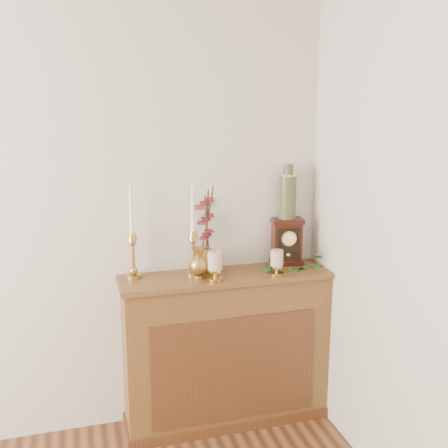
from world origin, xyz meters
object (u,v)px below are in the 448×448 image
object	(u,v)px
candlestick_left	(132,248)
bud_vase	(198,263)
ceramic_vase	(288,195)
candlestick_center	(193,246)
mantel_clock	(286,242)
ginger_jar	(206,232)

from	to	relation	value
candlestick_left	bud_vase	xyz separation A→B (m)	(0.35, -0.10, -0.09)
ceramic_vase	candlestick_left	bearing A→B (deg)	-178.50
bud_vase	ceramic_vase	size ratio (longest dim) A/B	0.55
candlestick_left	bud_vase	bearing A→B (deg)	-16.14
candlestick_center	bud_vase	distance (m)	0.10
mantel_clock	candlestick_center	bearing A→B (deg)	-164.12
bud_vase	mantel_clock	size ratio (longest dim) A/B	0.64
candlestick_left	ceramic_vase	distance (m)	0.96
candlestick_left	mantel_clock	distance (m)	0.93
ginger_jar	ceramic_vase	size ratio (longest dim) A/B	1.56
candlestick_center	bud_vase	xyz separation A→B (m)	(0.02, -0.05, -0.09)
bud_vase	ceramic_vase	bearing A→B (deg)	12.26
candlestick_left	mantel_clock	bearing A→B (deg)	1.34
candlestick_left	candlestick_center	size ratio (longest dim) A/B	1.00
mantel_clock	candlestick_left	bearing A→B (deg)	-169.67
candlestick_center	ginger_jar	xyz separation A→B (m)	(0.10, 0.10, 0.05)
mantel_clock	ceramic_vase	size ratio (longest dim) A/B	0.87
candlestick_left	bud_vase	distance (m)	0.37
bud_vase	ceramic_vase	xyz separation A→B (m)	(0.58, 0.13, 0.34)
ceramic_vase	bud_vase	bearing A→B (deg)	-167.74
candlestick_center	bud_vase	world-z (taller)	candlestick_center
candlestick_left	candlestick_center	bearing A→B (deg)	-8.65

